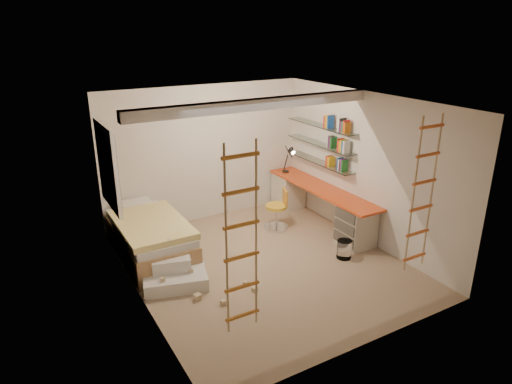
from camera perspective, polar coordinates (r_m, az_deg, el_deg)
floor at (r=7.40m, az=1.17°, el=-9.09°), size 4.50×4.50×0.00m
ceiling_beam at (r=6.80m, az=-0.00°, el=10.89°), size 4.00×0.18×0.16m
window_frame at (r=7.45m, az=-18.07°, el=3.05°), size 0.06×1.15×1.35m
window_blind at (r=7.45m, az=-17.77°, el=3.10°), size 0.02×1.00×1.20m
rope_ladder_left at (r=4.76m, az=-1.83°, el=-6.13°), size 0.41×0.04×2.13m
rope_ladder_right at (r=6.38m, az=20.10°, el=-0.38°), size 0.41×0.04×2.13m
waste_bin at (r=7.67m, az=10.98°, el=-7.04°), size 0.25×0.25×0.31m
desk at (r=8.75m, az=7.95°, el=-1.53°), size 0.56×2.80×0.75m
shelves at (r=8.71m, az=8.02°, el=5.94°), size 0.25×1.80×0.71m
bed at (r=7.73m, az=-13.10°, el=-5.54°), size 1.02×2.00×0.69m
task_lamp at (r=9.23m, az=4.31°, el=4.56°), size 0.14×0.36×0.57m
swivel_chair at (r=8.53m, az=2.69°, el=-2.82°), size 0.59×0.59×0.77m
play_platform at (r=6.97m, az=-10.25°, el=-9.93°), size 1.07×0.93×0.40m
toy_blocks at (r=6.77m, az=-7.43°, el=-9.75°), size 1.23×1.07×0.67m
books at (r=8.68m, az=8.07°, el=6.82°), size 0.14×0.70×0.92m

